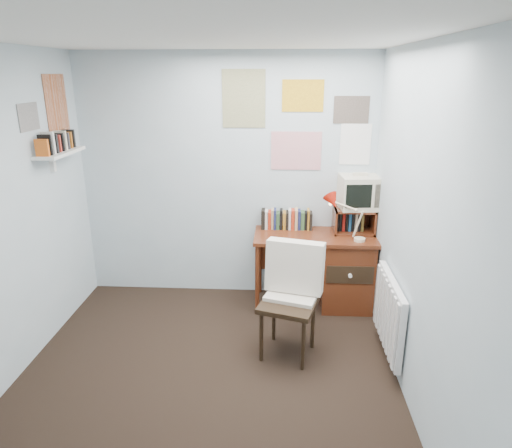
% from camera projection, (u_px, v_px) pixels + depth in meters
% --- Properties ---
extents(ground, '(3.50, 3.50, 0.00)m').
position_uv_depth(ground, '(203.00, 394.00, 3.41)').
color(ground, black).
rests_on(ground, ground).
extents(back_wall, '(3.00, 0.02, 2.50)m').
position_uv_depth(back_wall, '(227.00, 179.00, 4.68)').
color(back_wall, silver).
rests_on(back_wall, ground).
extents(right_wall, '(0.02, 3.50, 2.50)m').
position_uv_depth(right_wall, '(426.00, 242.00, 2.94)').
color(right_wall, silver).
rests_on(right_wall, ground).
extents(ceiling, '(3.00, 3.50, 0.02)m').
position_uv_depth(ceiling, '(187.00, 34.00, 2.63)').
color(ceiling, white).
rests_on(ceiling, back_wall).
extents(desk, '(1.20, 0.55, 0.76)m').
position_uv_depth(desk, '(340.00, 268.00, 4.63)').
color(desk, '#5E2915').
rests_on(desk, ground).
extents(desk_chair, '(0.59, 0.58, 0.94)m').
position_uv_depth(desk_chair, '(288.00, 305.00, 3.77)').
color(desk_chair, black).
rests_on(desk_chair, ground).
extents(desk_lamp, '(0.29, 0.26, 0.39)m').
position_uv_depth(desk_lamp, '(361.00, 222.00, 4.30)').
color(desk_lamp, '#B0190B').
rests_on(desk_lamp, desk).
extents(tv_riser, '(0.40, 0.30, 0.25)m').
position_uv_depth(tv_riser, '(354.00, 220.00, 4.57)').
color(tv_riser, '#5E2915').
rests_on(tv_riser, desk).
extents(crt_tv, '(0.41, 0.38, 0.36)m').
position_uv_depth(crt_tv, '(359.00, 190.00, 4.49)').
color(crt_tv, beige).
rests_on(crt_tv, tv_riser).
extents(book_row, '(0.60, 0.14, 0.22)m').
position_uv_depth(book_row, '(291.00, 218.00, 4.68)').
color(book_row, '#5E2915').
rests_on(book_row, desk).
extents(radiator, '(0.09, 0.80, 0.60)m').
position_uv_depth(radiator, '(389.00, 314.00, 3.72)').
color(radiator, white).
rests_on(radiator, right_wall).
extents(wall_shelf, '(0.20, 0.62, 0.24)m').
position_uv_depth(wall_shelf, '(60.00, 153.00, 4.02)').
color(wall_shelf, white).
rests_on(wall_shelf, left_wall).
extents(posters_back, '(1.20, 0.01, 0.90)m').
position_uv_depth(posters_back, '(297.00, 120.00, 4.45)').
color(posters_back, white).
rests_on(posters_back, back_wall).
extents(posters_left, '(0.01, 0.70, 0.60)m').
position_uv_depth(posters_left, '(43.00, 108.00, 3.90)').
color(posters_left, white).
rests_on(posters_left, left_wall).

